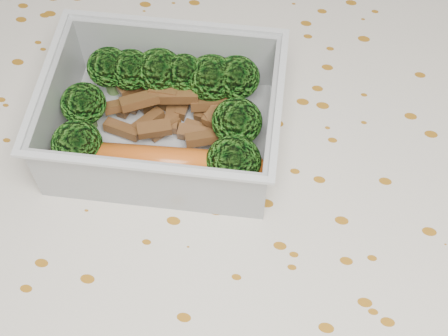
# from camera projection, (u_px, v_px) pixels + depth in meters

# --- Properties ---
(dining_table) EXTENTS (1.40, 0.90, 0.75)m
(dining_table) POSITION_uv_depth(u_px,v_px,m) (226.00, 246.00, 0.51)
(dining_table) COLOR brown
(dining_table) RESTS_ON ground
(tablecloth) EXTENTS (1.46, 0.96, 0.19)m
(tablecloth) POSITION_uv_depth(u_px,v_px,m) (226.00, 217.00, 0.46)
(tablecloth) COLOR silver
(tablecloth) RESTS_ON dining_table
(lunch_container) EXTENTS (0.17, 0.14, 0.06)m
(lunch_container) POSITION_uv_depth(u_px,v_px,m) (164.00, 122.00, 0.44)
(lunch_container) COLOR silver
(lunch_container) RESTS_ON tablecloth
(broccoli_florets) EXTENTS (0.15, 0.11, 0.04)m
(broccoli_florets) POSITION_uv_depth(u_px,v_px,m) (171.00, 99.00, 0.44)
(broccoli_florets) COLOR #608C3F
(broccoli_florets) RESTS_ON lunch_container
(meat_pile) EXTENTS (0.10, 0.06, 0.03)m
(meat_pile) POSITION_uv_depth(u_px,v_px,m) (168.00, 110.00, 0.45)
(meat_pile) COLOR brown
(meat_pile) RESTS_ON lunch_container
(sausage) EXTENTS (0.14, 0.04, 0.02)m
(sausage) POSITION_uv_depth(u_px,v_px,m) (160.00, 162.00, 0.42)
(sausage) COLOR #D25C1A
(sausage) RESTS_ON lunch_container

